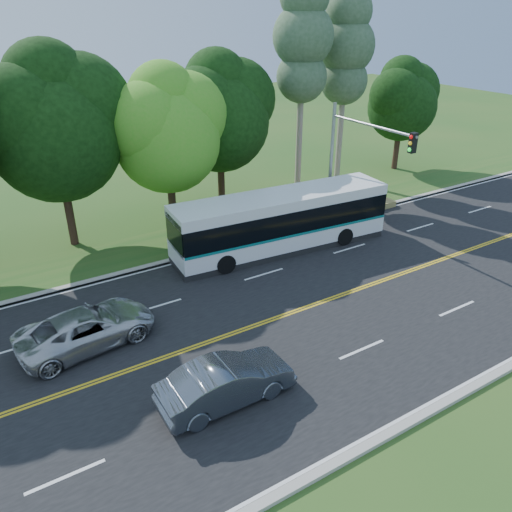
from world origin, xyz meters
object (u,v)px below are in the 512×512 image
traffic_signal (354,152)px  transit_bus (281,222)px  sedan (226,382)px  suv (87,328)px

traffic_signal → transit_bus: 5.61m
sedan → suv: bearing=28.8°
transit_bus → traffic_signal: bearing=3.6°
sedan → suv: size_ratio=0.88×
transit_bus → suv: size_ratio=2.28×
sedan → suv: sedan is taller
traffic_signal → suv: (-15.76, -3.07, -3.92)m
suv → transit_bus: bearing=-81.3°
suv → sedan: bearing=-158.2°
traffic_signal → suv: bearing=-169.0°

